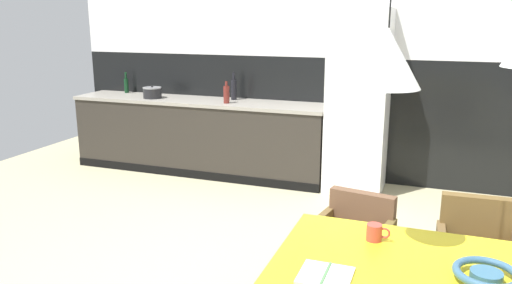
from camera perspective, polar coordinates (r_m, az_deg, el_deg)
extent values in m
cube|color=black|center=(6.06, 8.18, 2.71)|extent=(6.60, 0.12, 1.44)
cube|color=#2D2823|center=(6.28, -6.49, 0.52)|extent=(3.22, 0.60, 0.88)
cube|color=gray|center=(6.19, -6.61, 4.64)|extent=(3.25, 0.63, 0.04)
cube|color=black|center=(6.12, -7.66, -3.64)|extent=(3.22, 0.01, 0.10)
cube|color=silver|center=(5.59, 11.58, 4.50)|extent=(0.63, 0.60, 1.99)
cube|color=gold|center=(2.62, 20.39, -13.76)|extent=(1.60, 0.91, 0.03)
cylinder|color=yellow|center=(3.23, 5.83, -14.66)|extent=(0.04, 0.04, 0.69)
cube|color=brown|center=(3.47, 10.76, -11.55)|extent=(0.55, 0.54, 0.06)
cube|color=brown|center=(3.57, 11.99, -7.79)|extent=(0.46, 0.16, 0.29)
cube|color=brown|center=(3.37, 14.42, -10.67)|extent=(0.12, 0.42, 0.14)
cube|color=brown|center=(3.50, 7.41, -9.38)|extent=(0.12, 0.42, 0.14)
cylinder|color=black|center=(3.48, 6.27, -15.40)|extent=(0.02, 0.02, 0.38)
cylinder|color=black|center=(3.68, 14.66, -14.04)|extent=(0.02, 0.02, 0.38)
cylinder|color=black|center=(3.79, 8.70, -12.87)|extent=(0.02, 0.02, 0.38)
cube|color=brown|center=(3.45, 23.94, -12.48)|extent=(0.50, 0.48, 0.06)
cube|color=brown|center=(3.56, 23.96, -8.23)|extent=(0.46, 0.10, 0.33)
cube|color=brown|center=(3.39, 20.35, -10.75)|extent=(0.06, 0.42, 0.14)
cylinder|color=black|center=(3.70, 20.14, -14.17)|extent=(0.02, 0.02, 0.39)
cylinder|color=#33607F|center=(2.57, 24.77, -13.80)|extent=(0.14, 0.14, 0.05)
torus|color=#345B7A|center=(2.56, 24.82, -13.44)|extent=(0.30, 0.30, 0.04)
cube|color=white|center=(2.43, 6.50, -14.63)|extent=(0.12, 0.23, 0.01)
cube|color=white|center=(2.41, 9.38, -15.00)|extent=(0.12, 0.23, 0.01)
cube|color=#4C7F4C|center=(2.42, 7.94, -14.65)|extent=(0.01, 0.23, 0.00)
cylinder|color=#B23D33|center=(2.80, 13.32, -10.00)|extent=(0.08, 0.08, 0.09)
torus|color=#B23D33|center=(2.80, 14.44, -10.03)|extent=(0.06, 0.01, 0.06)
cylinder|color=black|center=(6.39, -11.74, 5.48)|extent=(0.23, 0.23, 0.12)
cylinder|color=gray|center=(6.38, -11.77, 6.08)|extent=(0.23, 0.23, 0.01)
sphere|color=black|center=(6.38, -11.78, 6.24)|extent=(0.02, 0.02, 0.02)
cylinder|color=black|center=(6.14, -2.55, 5.99)|extent=(0.07, 0.07, 0.25)
cylinder|color=black|center=(6.12, -2.57, 7.53)|extent=(0.03, 0.03, 0.08)
cylinder|color=maroon|center=(5.89, -3.39, 5.42)|extent=(0.07, 0.07, 0.20)
cylinder|color=maroon|center=(5.87, -3.41, 6.67)|extent=(0.03, 0.03, 0.06)
cylinder|color=#0F3319|center=(6.94, -14.58, 6.24)|extent=(0.06, 0.06, 0.19)
cylinder|color=#0F3319|center=(6.92, -14.65, 7.37)|extent=(0.03, 0.03, 0.08)
cone|color=silver|center=(2.40, 14.72, 9.21)|extent=(0.32, 0.32, 0.27)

